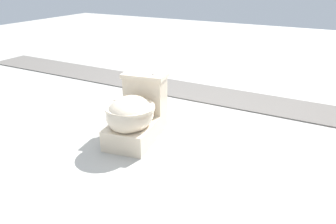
# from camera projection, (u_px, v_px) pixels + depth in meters

# --- Properties ---
(ground_plane) EXTENTS (14.00, 14.00, 0.00)m
(ground_plane) POSITION_uv_depth(u_px,v_px,m) (158.00, 142.00, 2.69)
(ground_plane) COLOR #A8A59E
(gravel_strip) EXTENTS (0.56, 8.00, 0.01)m
(gravel_strip) POSITION_uv_depth(u_px,v_px,m) (258.00, 103.00, 3.49)
(gravel_strip) COLOR #605B56
(gravel_strip) RESTS_ON ground
(toilet) EXTENTS (0.68, 0.47, 0.52)m
(toilet) POSITION_uv_depth(u_px,v_px,m) (135.00, 114.00, 2.66)
(toilet) COLOR beige
(toilet) RESTS_ON ground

